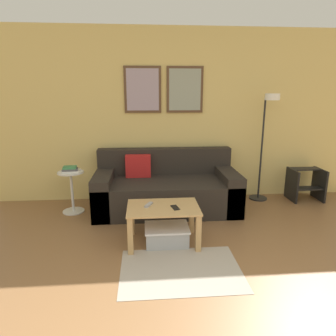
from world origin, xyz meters
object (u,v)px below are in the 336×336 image
(floor_lamp, at_px, (267,132))
(side_table, at_px, (72,188))
(remote_control, at_px, (149,205))
(cell_phone, at_px, (175,208))
(storage_bin, at_px, (167,235))
(step_stool, at_px, (306,183))
(couch, at_px, (166,189))
(coffee_table, at_px, (163,214))
(book_stack, at_px, (70,169))

(floor_lamp, relative_size, side_table, 2.78)
(remote_control, relative_size, cell_phone, 1.07)
(storage_bin, distance_m, step_stool, 2.57)
(floor_lamp, bearing_deg, storage_bin, -142.55)
(couch, xyz_separation_m, storage_bin, (-0.07, -1.05, -0.19))
(storage_bin, xyz_separation_m, side_table, (-1.24, 1.01, 0.25))
(storage_bin, height_order, floor_lamp, floor_lamp)
(coffee_table, relative_size, storage_bin, 1.62)
(cell_phone, bearing_deg, step_stool, 16.55)
(coffee_table, height_order, side_table, side_table)
(coffee_table, relative_size, floor_lamp, 0.48)
(floor_lamp, height_order, step_stool, floor_lamp)
(remote_control, bearing_deg, floor_lamp, 57.99)
(floor_lamp, xyz_separation_m, cell_phone, (-1.46, -1.21, -0.64))
(couch, relative_size, step_stool, 4.06)
(couch, height_order, storage_bin, couch)
(remote_control, bearing_deg, step_stool, 50.50)
(coffee_table, relative_size, side_table, 1.34)
(cell_phone, bearing_deg, couch, 77.71)
(coffee_table, bearing_deg, remote_control, 164.70)
(remote_control, distance_m, cell_phone, 0.30)
(couch, height_order, side_table, couch)
(coffee_table, xyz_separation_m, storage_bin, (0.04, -0.02, -0.23))
(book_stack, bearing_deg, couch, 1.50)
(side_table, height_order, cell_phone, side_table)
(book_stack, relative_size, remote_control, 1.56)
(couch, height_order, remote_control, couch)
(remote_control, bearing_deg, storage_bin, 6.93)
(storage_bin, bearing_deg, cell_phone, -16.16)
(cell_phone, bearing_deg, remote_control, 148.99)
(cell_phone, bearing_deg, storage_bin, 150.47)
(couch, relative_size, coffee_table, 2.54)
(remote_control, bearing_deg, cell_phone, 7.59)
(coffee_table, xyz_separation_m, floor_lamp, (1.59, 1.16, 0.74))
(cell_phone, bearing_deg, side_table, 128.81)
(coffee_table, distance_m, book_stack, 1.58)
(storage_bin, bearing_deg, couch, 86.26)
(side_table, bearing_deg, cell_phone, -37.82)
(storage_bin, xyz_separation_m, remote_control, (-0.19, 0.06, 0.33))
(floor_lamp, distance_m, cell_phone, 2.00)
(coffee_table, distance_m, remote_control, 0.19)
(cell_phone, bearing_deg, book_stack, 128.60)
(step_stool, bearing_deg, cell_phone, -150.08)
(coffee_table, relative_size, cell_phone, 5.58)
(book_stack, distance_m, remote_control, 1.42)
(couch, relative_size, side_table, 3.41)
(floor_lamp, distance_m, side_table, 2.89)
(remote_control, bearing_deg, side_table, 163.23)
(coffee_table, bearing_deg, side_table, 140.69)
(couch, relative_size, cell_phone, 14.18)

